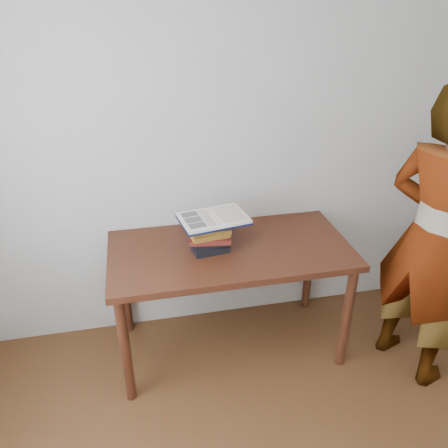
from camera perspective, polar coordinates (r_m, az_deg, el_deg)
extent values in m
cube|color=#B6B5AC|center=(2.77, -1.33, 9.92)|extent=(3.50, 0.04, 2.60)
cube|color=#441F11|center=(2.67, 0.82, -3.48)|extent=(1.47, 0.73, 0.04)
cylinder|color=#441F11|center=(2.62, -12.74, -15.83)|extent=(0.06, 0.06, 0.74)
cylinder|color=#441F11|center=(2.87, 15.69, -11.74)|extent=(0.06, 0.06, 0.74)
cylinder|color=#441F11|center=(3.10, -12.88, -8.06)|extent=(0.06, 0.06, 0.74)
cylinder|color=#441F11|center=(3.31, 11.07, -5.25)|extent=(0.06, 0.06, 0.74)
cube|color=black|center=(2.63, -1.88, -3.02)|extent=(0.23, 0.18, 0.04)
cube|color=black|center=(2.63, -1.76, -2.27)|extent=(0.20, 0.13, 0.03)
cube|color=maroon|center=(2.62, -1.94, -1.64)|extent=(0.27, 0.20, 0.03)
cube|color=olive|center=(2.60, -2.04, -1.08)|extent=(0.24, 0.19, 0.03)
cube|color=olive|center=(2.59, -1.82, -0.45)|extent=(0.25, 0.18, 0.03)
cube|color=maroon|center=(2.58, -1.98, 0.13)|extent=(0.22, 0.17, 0.03)
cube|color=black|center=(2.57, -1.36, 0.53)|extent=(0.43, 0.33, 0.01)
cube|color=beige|center=(2.53, -3.44, 0.44)|extent=(0.23, 0.29, 0.02)
cube|color=beige|center=(2.59, 0.66, 1.18)|extent=(0.23, 0.29, 0.02)
cylinder|color=beige|center=(2.56, -1.37, 0.78)|extent=(0.06, 0.26, 0.01)
cube|color=black|center=(2.58, -4.54, 1.27)|extent=(0.11, 0.08, 0.00)
cube|color=black|center=(2.52, -4.03, 0.57)|extent=(0.11, 0.08, 0.00)
cube|color=black|center=(2.46, -3.49, -0.17)|extent=(0.11, 0.08, 0.00)
cube|color=beige|center=(2.54, -2.25, 0.85)|extent=(0.08, 0.22, 0.00)
cube|color=beige|center=(2.59, 0.74, 1.39)|extent=(0.18, 0.24, 0.00)
imported|color=tan|center=(2.75, 25.74, -2.08)|extent=(0.64, 0.77, 1.82)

